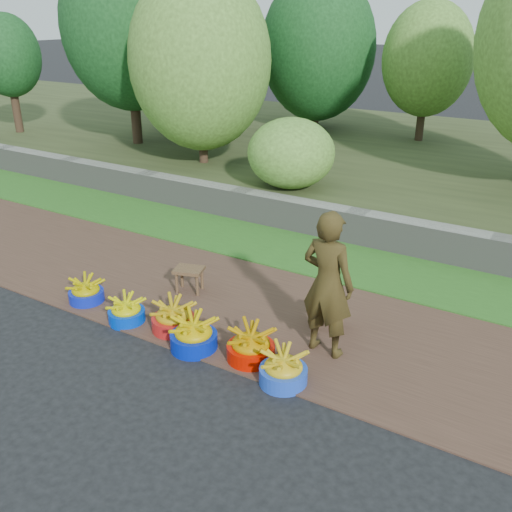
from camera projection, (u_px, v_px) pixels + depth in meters
The scene contains 15 objects.
ground_plane at pixel (209, 364), 6.17m from camera, with size 120.00×120.00×0.00m, color black.
dirt_shoulder at pixel (267, 315), 7.14m from camera, with size 80.00×2.50×0.02m, color #4C3327.
grass_verge at pixel (334, 259), 8.70m from camera, with size 80.00×1.50×0.04m, color #2E6A21.
retaining_wall at pixel (357, 227), 9.26m from camera, with size 80.00×0.35×0.55m, color gray.
earth_bank at pixel (439, 165), 13.10m from camera, with size 80.00×10.00×0.50m, color #3A4523.
vegetation at pixel (487, 63), 10.77m from camera, with size 36.06×8.13×4.62m.
basin_a at pixel (86, 292), 7.41m from camera, with size 0.45×0.45×0.34m.
basin_b at pixel (126, 311), 6.94m from camera, with size 0.45×0.45×0.33m.
basin_c at pixel (173, 318), 6.74m from camera, with size 0.52×0.52×0.38m.
basin_d at pixel (194, 335), 6.38m from camera, with size 0.53×0.53×0.40m.
basin_e at pixel (251, 346), 6.17m from camera, with size 0.53×0.53×0.39m.
basin_f at pixel (283, 369), 5.79m from camera, with size 0.50×0.50×0.37m.
stool_left at pixel (189, 273), 7.62m from camera, with size 0.45×0.39×0.33m.
stool_right at pixel (330, 309), 6.75m from camera, with size 0.40×0.34×0.31m.
vendor_woman at pixel (328, 284), 6.05m from camera, with size 0.60×0.39×1.65m, color black.
Camera 1 is at (3.17, -4.15, 3.52)m, focal length 40.00 mm.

